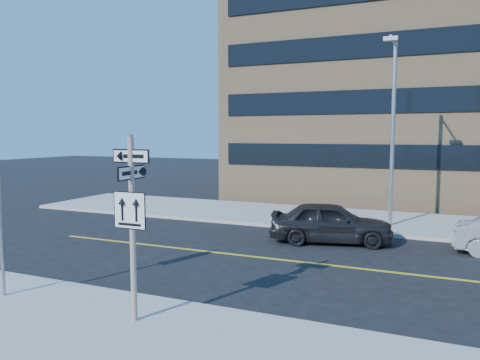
% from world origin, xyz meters
% --- Properties ---
extents(ground, '(120.00, 120.00, 0.00)m').
position_xyz_m(ground, '(0.00, 0.00, 0.00)').
color(ground, black).
rests_on(ground, ground).
extents(sign_pole, '(0.92, 0.92, 4.06)m').
position_xyz_m(sign_pole, '(0.00, -2.51, 2.44)').
color(sign_pole, silver).
rests_on(sign_pole, near_sidewalk).
extents(parked_car_a, '(2.90, 4.99, 1.60)m').
position_xyz_m(parked_car_a, '(2.17, 7.16, 0.80)').
color(parked_car_a, black).
rests_on(parked_car_a, ground).
extents(streetlight_a, '(0.55, 2.25, 8.00)m').
position_xyz_m(streetlight_a, '(4.00, 10.76, 4.76)').
color(streetlight_a, gray).
rests_on(streetlight_a, far_sidewalk).
extents(building_brick, '(18.00, 18.00, 18.00)m').
position_xyz_m(building_brick, '(2.00, 25.00, 9.00)').
color(building_brick, tan).
rests_on(building_brick, ground).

